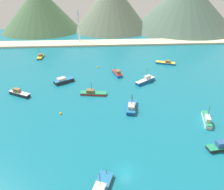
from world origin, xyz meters
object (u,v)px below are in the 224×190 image
object	(u,v)px
fishing_boat_2	(166,63)
fishing_boat_11	(93,93)
fishing_boat_0	(146,80)
fishing_boat_8	(224,146)
fishing_boat_3	(41,57)
fishing_boat_5	(207,119)
fishing_boat_4	(64,80)
buoy_1	(98,67)
fishing_boat_10	(19,93)
fishing_boat_9	(101,188)
fishing_boat_6	(132,107)
radio_tower	(79,26)
buoy_0	(61,114)
fishing_boat_1	(117,73)

from	to	relation	value
fishing_boat_2	fishing_boat_11	world-z (taller)	fishing_boat_11
fishing_boat_0	fishing_boat_8	bearing A→B (deg)	-73.99
fishing_boat_3	fishing_boat_5	xyz separation A→B (m)	(66.70, -68.29, 0.20)
fishing_boat_4	buoy_1	size ratio (longest dim) A/B	9.02
fishing_boat_10	fishing_boat_11	world-z (taller)	fishing_boat_11
fishing_boat_2	fishing_boat_9	xyz separation A→B (m)	(-36.51, -77.04, 0.02)
fishing_boat_6	radio_tower	world-z (taller)	radio_tower
fishing_boat_3	radio_tower	distance (m)	39.57
fishing_boat_8	fishing_boat_0	bearing A→B (deg)	106.01
fishing_boat_2	fishing_boat_5	distance (m)	53.68
buoy_0	buoy_1	world-z (taller)	buoy_1
fishing_boat_0	fishing_boat_2	distance (m)	27.33
buoy_0	fishing_boat_6	bearing A→B (deg)	3.88
fishing_boat_9	fishing_boat_10	size ratio (longest dim) A/B	1.00
fishing_boat_5	buoy_1	distance (m)	60.74
fishing_boat_1	fishing_boat_8	xyz separation A→B (m)	(24.23, -52.72, -0.10)
fishing_boat_3	fishing_boat_11	size ratio (longest dim) A/B	0.73
fishing_boat_0	fishing_boat_6	size ratio (longest dim) A/B	1.01
fishing_boat_1	fishing_boat_10	size ratio (longest dim) A/B	0.91
fishing_boat_5	fishing_boat_8	world-z (taller)	fishing_boat_5
fishing_boat_0	fishing_boat_2	xyz separation A→B (m)	(15.51, 22.50, -0.32)
fishing_boat_4	buoy_1	xyz separation A→B (m)	(15.31, 16.87, -0.77)
fishing_boat_10	radio_tower	world-z (taller)	radio_tower
fishing_boat_5	fishing_boat_6	size ratio (longest dim) A/B	0.95
fishing_boat_0	fishing_boat_8	world-z (taller)	fishing_boat_0
fishing_boat_0	fishing_boat_10	world-z (taller)	fishing_boat_0
fishing_boat_2	buoy_0	xyz separation A→B (m)	(-49.38, -45.89, -0.49)
fishing_boat_3	fishing_boat_9	bearing A→B (deg)	-70.58
fishing_boat_2	buoy_1	world-z (taller)	fishing_boat_2
fishing_boat_1	fishing_boat_2	xyz separation A→B (m)	(27.23, 13.40, -0.28)
fishing_boat_8	fishing_boat_11	xyz separation A→B (m)	(-35.61, 33.78, -0.15)
fishing_boat_5	fishing_boat_10	xyz separation A→B (m)	(-65.22, 22.58, -0.02)
fishing_boat_4	radio_tower	distance (m)	67.89
buoy_0	buoy_1	size ratio (longest dim) A/B	0.91
fishing_boat_11	buoy_0	xyz separation A→B (m)	(-10.77, -13.55, -0.52)
fishing_boat_4	fishing_boat_10	xyz separation A→B (m)	(-15.89, -10.87, -0.02)
buoy_0	fishing_boat_0	bearing A→B (deg)	34.64
fishing_boat_6	fishing_boat_5	bearing A→B (deg)	-22.40
fishing_boat_4	fishing_boat_5	bearing A→B (deg)	-34.15
fishing_boat_1	fishing_boat_5	bearing A→B (deg)	-58.06
fishing_boat_4	fishing_boat_9	size ratio (longest dim) A/B	1.00
fishing_boat_2	fishing_boat_10	size ratio (longest dim) A/B	1.14
fishing_boat_2	fishing_boat_9	size ratio (longest dim) A/B	1.13
radio_tower	fishing_boat_4	bearing A→B (deg)	-92.62
fishing_boat_1	buoy_1	distance (m)	13.49
fishing_boat_1	buoy_1	bearing A→B (deg)	131.53
buoy_1	radio_tower	size ratio (longest dim) A/B	0.05
fishing_boat_5	fishing_boat_11	world-z (taller)	fishing_boat_5
fishing_boat_8	fishing_boat_5	bearing A→B (deg)	86.09
fishing_boat_0	fishing_boat_4	distance (m)	36.03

